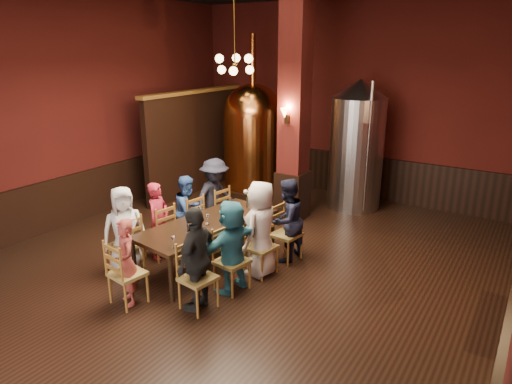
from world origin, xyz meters
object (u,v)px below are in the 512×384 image
Objects in this scene: dining_table at (208,226)px; person_2 at (188,211)px; person_0 at (124,230)px; copper_kettle at (253,138)px; steel_vessel at (357,145)px; person_1 at (159,221)px; rose_vase at (249,195)px.

dining_table is 1.93× the size of person_2.
person_0 is at bearing -130.36° from dining_table.
person_0 is at bearing -83.14° from copper_kettle.
steel_vessel reaches higher than person_2.
rose_vase is at bearing -53.00° from person_1.
person_0 reaches higher than rose_vase.
person_0 reaches higher than person_1.
person_0 is (-0.98, -0.87, 0.02)m from dining_table.
person_1 is at bearing -158.78° from dining_table.
copper_kettle reaches higher than person_1.
person_2 is at bearing 21.36° from person_0.
person_2 is at bearing -115.79° from steel_vessel.
person_0 is at bearing 159.97° from person_1.
person_0 is 0.38× the size of copper_kettle.
dining_table is at bearing -19.00° from person_0.
rose_vase is (0.95, 0.54, 0.32)m from person_2.
person_1 reaches higher than rose_vase.
rose_vase reaches higher than dining_table.
steel_vessel is (2.48, 0.33, 0.04)m from copper_kettle.
copper_kettle is (-0.74, 3.27, 0.71)m from person_2.
person_1 is (-0.89, -0.21, -0.02)m from dining_table.
person_2 is at bearing -77.31° from copper_kettle.
person_0 is 4.08× the size of rose_vase.
steel_vessel is (1.83, 4.25, 0.74)m from person_1.
person_0 is 1.06× the size of person_1.
person_0 is 1.08× the size of person_2.
copper_kettle is (-0.64, 3.92, 0.70)m from person_1.
person_2 is at bearing -150.12° from rose_vase.
copper_kettle reaches higher than steel_vessel.
person_2 is 3.77× the size of rose_vase.
steel_vessel is 8.13× the size of rose_vase.
person_1 is 4.04m from copper_kettle.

